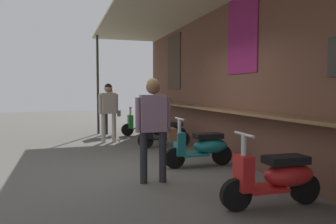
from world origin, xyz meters
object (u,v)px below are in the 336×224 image
object	(u,v)px
shopper_with_handbag	(110,107)
shopper_passing	(154,119)
shopper_browsing	(108,106)
scooter_green	(145,124)
scooter_black	(167,133)
scooter_teal	(203,147)
scooter_red	(277,177)

from	to	relation	value
shopper_with_handbag	shopper_passing	bearing A→B (deg)	-166.11
shopper_with_handbag	shopper_browsing	distance (m)	1.70
scooter_green	scooter_black	distance (m)	2.46
scooter_teal	shopper_passing	size ratio (longest dim) A/B	0.83
shopper_with_handbag	shopper_browsing	bearing A→B (deg)	-174.38
scooter_black	shopper_browsing	world-z (taller)	shopper_browsing
scooter_teal	scooter_red	xyz separation A→B (m)	(2.35, -0.00, 0.00)
scooter_black	shopper_passing	xyz separation A→B (m)	(3.10, -1.21, 0.64)
scooter_green	shopper_browsing	xyz separation A→B (m)	(1.17, -1.35, 0.66)
scooter_green	scooter_red	bearing A→B (deg)	92.29
shopper_with_handbag	scooter_red	bearing A→B (deg)	-156.76
scooter_teal	shopper_passing	xyz separation A→B (m)	(0.81, -1.21, 0.64)
shopper_passing	scooter_teal	bearing A→B (deg)	-53.40
scooter_green	scooter_teal	size ratio (longest dim) A/B	1.00
shopper_with_handbag	shopper_browsing	xyz separation A→B (m)	(1.68, -0.29, 0.09)
shopper_with_handbag	shopper_passing	world-z (taller)	shopper_passing
scooter_green	shopper_browsing	world-z (taller)	shopper_browsing
scooter_red	shopper_with_handbag	size ratio (longest dim) A/B	0.89
scooter_black	shopper_with_handbag	distance (m)	3.20
scooter_green	shopper_with_handbag	xyz separation A→B (m)	(-0.50, -1.07, 0.56)
scooter_red	shopper_browsing	xyz separation A→B (m)	(-5.92, -1.35, 0.66)
scooter_green	scooter_black	bearing A→B (deg)	92.29
scooter_green	scooter_black	xyz separation A→B (m)	(2.46, 0.00, 0.00)
scooter_teal	scooter_red	size ratio (longest dim) A/B	1.00
scooter_black	shopper_browsing	xyz separation A→B (m)	(-1.29, -1.35, 0.66)
scooter_green	shopper_passing	bearing A→B (deg)	80.00
scooter_teal	shopper_passing	distance (m)	1.59
scooter_black	shopper_with_handbag	world-z (taller)	shopper_with_handbag
scooter_green	shopper_browsing	bearing A→B (deg)	43.27
scooter_red	shopper_with_handbag	xyz separation A→B (m)	(-7.60, -1.07, 0.56)
scooter_teal	shopper_with_handbag	bearing A→B (deg)	-77.85
scooter_green	shopper_passing	world-z (taller)	shopper_passing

